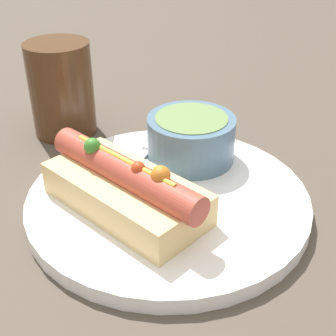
{
  "coord_description": "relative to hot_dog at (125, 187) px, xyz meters",
  "views": [
    {
      "loc": [
        0.33,
        -0.2,
        0.28
      ],
      "look_at": [
        0.0,
        0.0,
        0.05
      ],
      "focal_mm": 50.0,
      "sensor_mm": 36.0,
      "label": 1
    }
  ],
  "objects": [
    {
      "name": "dinner_plate",
      "position": [
        0.0,
        0.05,
        -0.03
      ],
      "size": [
        0.28,
        0.28,
        0.02
      ],
      "color": "white",
      "rests_on": "ground_plane"
    },
    {
      "name": "soup_bowl",
      "position": [
        -0.05,
        0.1,
        0.0
      ],
      "size": [
        0.1,
        0.1,
        0.05
      ],
      "color": "slate",
      "rests_on": "dinner_plate"
    },
    {
      "name": "hot_dog",
      "position": [
        0.0,
        0.0,
        0.0
      ],
      "size": [
        0.18,
        0.12,
        0.06
      ],
      "rotation": [
        0.0,
        0.0,
        0.28
      ],
      "color": "#E5C17F",
      "rests_on": "dinner_plate"
    },
    {
      "name": "drinking_glass",
      "position": [
        -0.21,
        0.02,
        0.02
      ],
      "size": [
        0.08,
        0.08,
        0.12
      ],
      "color": "#4C2D19",
      "rests_on": "ground_plane"
    },
    {
      "name": "spoon",
      "position": [
        -0.08,
        0.07,
        -0.02
      ],
      "size": [
        0.11,
        0.14,
        0.01
      ],
      "rotation": [
        0.0,
        0.0,
        2.19
      ],
      "color": "#B7B7BC",
      "rests_on": "dinner_plate"
    },
    {
      "name": "ground_plane",
      "position": [
        0.0,
        0.05,
        -0.04
      ],
      "size": [
        4.0,
        4.0,
        0.0
      ],
      "primitive_type": "plane",
      "color": "#4C4238"
    }
  ]
}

